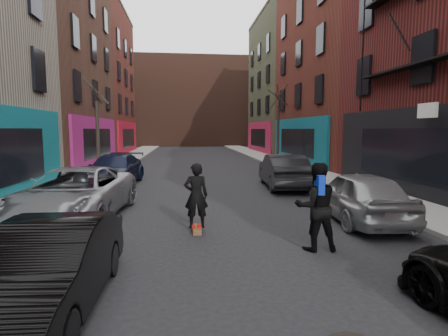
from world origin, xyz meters
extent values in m
cube|color=gray|center=(-6.25, 30.00, 0.07)|extent=(2.50, 84.00, 0.13)
cube|color=gray|center=(6.25, 30.00, 0.07)|extent=(2.50, 84.00, 0.13)
cube|color=#41271C|center=(13.50, 16.00, 8.00)|extent=(12.00, 56.00, 16.00)
cube|color=#47281E|center=(0.00, 56.00, 7.00)|extent=(40.00, 10.00, 14.00)
imported|color=black|center=(-3.20, 2.02, 0.66)|extent=(1.45, 4.03, 1.32)
imported|color=gray|center=(-4.43, 7.48, 0.77)|extent=(3.01, 5.72, 1.53)
imported|color=black|center=(-4.53, 13.88, 0.73)|extent=(2.54, 5.24, 1.47)
imported|color=#909498|center=(3.84, 6.43, 0.74)|extent=(2.04, 4.44, 1.48)
imported|color=black|center=(3.28, 12.38, 0.77)|extent=(2.00, 4.79, 1.54)
cube|color=brown|center=(-0.92, 5.87, 0.05)|extent=(0.25, 0.81, 0.10)
imported|color=black|center=(-0.92, 5.87, 0.95)|extent=(0.64, 0.43, 1.71)
imported|color=black|center=(1.65, 4.15, 0.97)|extent=(0.98, 0.78, 1.95)
cube|color=#0D2CBE|center=(1.64, 3.97, 1.49)|extent=(0.15, 0.31, 0.42)
camera|label=1|loc=(-1.22, -3.10, 2.67)|focal=28.00mm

